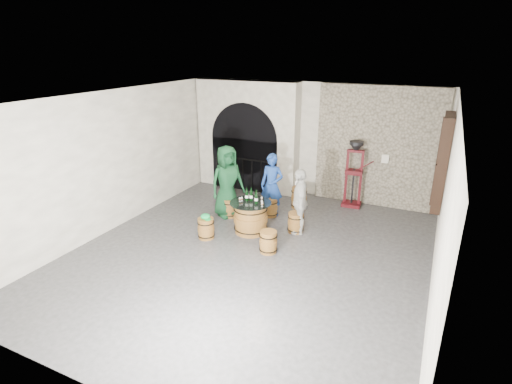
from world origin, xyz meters
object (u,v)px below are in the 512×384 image
at_px(barrel_stool_far, 270,207).
at_px(side_barrel, 299,198).
at_px(person_green, 227,181).
at_px(person_white, 300,201).
at_px(barrel_stool_near_right, 268,242).
at_px(wine_bottle_left, 247,195).
at_px(wine_bottle_center, 256,198).
at_px(corking_press, 354,169).
at_px(barrel_stool_near_left, 206,228).
at_px(person_blue, 272,185).
at_px(barrel_stool_right, 296,223).
at_px(wine_bottle_right, 251,195).
at_px(barrel_table, 251,217).
at_px(barrel_stool_left, 230,208).

relative_size(barrel_stool_far, side_barrel, 0.84).
xyz_separation_m(person_green, person_white, (1.98, -0.16, -0.14)).
relative_size(barrel_stool_near_right, wine_bottle_left, 1.48).
relative_size(wine_bottle_center, corking_press, 0.18).
height_order(person_white, corking_press, corking_press).
height_order(barrel_stool_near_left, person_blue, person_blue).
distance_m(person_blue, side_barrel, 1.04).
bearing_deg(barrel_stool_right, person_blue, 142.92).
distance_m(wine_bottle_center, wine_bottle_right, 0.21).
height_order(barrel_stool_far, person_blue, person_blue).
distance_m(wine_bottle_right, corking_press, 3.11).
distance_m(barrel_stool_far, barrel_stool_near_left, 1.95).
relative_size(wine_bottle_right, side_barrel, 0.57).
distance_m(barrel_stool_near_left, wine_bottle_right, 1.27).
bearing_deg(barrel_stool_near_right, person_white, 77.91).
distance_m(barrel_table, wine_bottle_right, 0.52).
distance_m(wine_bottle_center, corking_press, 3.09).
xyz_separation_m(barrel_stool_far, person_blue, (0.00, 0.07, 0.57)).
bearing_deg(barrel_stool_far, side_barrel, 60.60).
height_order(barrel_stool_left, barrel_stool_near_right, same).
relative_size(person_green, person_blue, 1.13).
height_order(person_white, side_barrel, person_white).
bearing_deg(corking_press, barrel_stool_far, -142.04).
distance_m(wine_bottle_right, side_barrel, 1.97).
relative_size(barrel_stool_far, wine_bottle_center, 1.48).
relative_size(person_white, wine_bottle_left, 4.75).
xyz_separation_m(barrel_table, wine_bottle_left, (-0.13, 0.06, 0.50)).
bearing_deg(person_blue, side_barrel, 56.64).
relative_size(wine_bottle_center, side_barrel, 0.57).
bearing_deg(person_green, barrel_stool_near_right, -95.99).
height_order(person_green, person_white, person_green).
relative_size(barrel_stool_right, person_green, 0.26).
height_order(barrel_stool_far, wine_bottle_right, wine_bottle_right).
xyz_separation_m(barrel_stool_right, corking_press, (0.82, 2.18, 0.81)).
distance_m(barrel_table, barrel_stool_right, 1.06).
bearing_deg(person_white, person_blue, -145.24).
relative_size(barrel_stool_right, corking_press, 0.27).
bearing_deg(person_green, wine_bottle_right, -87.66).
bearing_deg(barrel_stool_left, corking_press, 37.54).
xyz_separation_m(barrel_stool_right, person_blue, (-0.91, 0.69, 0.57)).
bearing_deg(barrel_stool_far, barrel_stool_near_left, -114.75).
relative_size(barrel_table, person_blue, 0.59).
distance_m(wine_bottle_center, side_barrel, 2.02).
height_order(barrel_stool_far, wine_bottle_left, wine_bottle_left).
bearing_deg(wine_bottle_left, barrel_stool_right, 19.22).
bearing_deg(wine_bottle_center, wine_bottle_left, 166.27).
height_order(person_green, side_barrel, person_green).
xyz_separation_m(person_green, corking_press, (2.73, 1.99, 0.13)).
bearing_deg(person_white, barrel_stool_near_left, -77.67).
height_order(barrel_stool_right, person_white, person_white).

